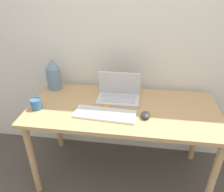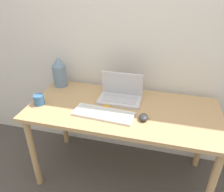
{
  "view_description": "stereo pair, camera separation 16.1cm",
  "coord_description": "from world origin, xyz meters",
  "px_view_note": "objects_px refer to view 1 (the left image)",
  "views": [
    {
      "loc": [
        0.11,
        -1.08,
        1.59
      ],
      "look_at": [
        -0.08,
        0.32,
        0.81
      ],
      "focal_mm": 35.0,
      "sensor_mm": 36.0,
      "label": 1
    },
    {
      "loc": [
        0.27,
        -1.05,
        1.59
      ],
      "look_at": [
        -0.08,
        0.32,
        0.81
      ],
      "focal_mm": 35.0,
      "sensor_mm": 36.0,
      "label": 2
    }
  ],
  "objects_px": {
    "laptop": "(119,94)",
    "vase": "(53,74)",
    "mug": "(36,104)",
    "keyboard": "(105,114)",
    "mp3_player": "(106,106)",
    "mouse": "(145,115)"
  },
  "relations": [
    {
      "from": "mp3_player",
      "to": "mug",
      "type": "distance_m",
      "value": 0.52
    },
    {
      "from": "keyboard",
      "to": "mug",
      "type": "relative_size",
      "value": 5.65
    },
    {
      "from": "laptop",
      "to": "vase",
      "type": "bearing_deg",
      "value": 169.02
    },
    {
      "from": "mug",
      "to": "mp3_player",
      "type": "bearing_deg",
      "value": 10.5
    },
    {
      "from": "keyboard",
      "to": "mp3_player",
      "type": "bearing_deg",
      "value": 94.13
    },
    {
      "from": "vase",
      "to": "mp3_player",
      "type": "relative_size",
      "value": 5.33
    },
    {
      "from": "mug",
      "to": "keyboard",
      "type": "bearing_deg",
      "value": -2.06
    },
    {
      "from": "vase",
      "to": "mug",
      "type": "relative_size",
      "value": 3.43
    },
    {
      "from": "keyboard",
      "to": "mug",
      "type": "bearing_deg",
      "value": 177.94
    },
    {
      "from": "laptop",
      "to": "mp3_player",
      "type": "bearing_deg",
      "value": -120.02
    },
    {
      "from": "laptop",
      "to": "keyboard",
      "type": "height_order",
      "value": "laptop"
    },
    {
      "from": "mp3_player",
      "to": "mug",
      "type": "height_order",
      "value": "mug"
    },
    {
      "from": "laptop",
      "to": "mouse",
      "type": "xyz_separation_m",
      "value": [
        0.22,
        -0.24,
        -0.03
      ]
    },
    {
      "from": "laptop",
      "to": "vase",
      "type": "distance_m",
      "value": 0.6
    },
    {
      "from": "laptop",
      "to": "mp3_player",
      "type": "distance_m",
      "value": 0.16
    },
    {
      "from": "laptop",
      "to": "mug",
      "type": "relative_size",
      "value": 4.21
    },
    {
      "from": "keyboard",
      "to": "mp3_player",
      "type": "relative_size",
      "value": 8.77
    },
    {
      "from": "keyboard",
      "to": "mug",
      "type": "distance_m",
      "value": 0.52
    },
    {
      "from": "vase",
      "to": "keyboard",
      "type": "bearing_deg",
      "value": -35.48
    },
    {
      "from": "vase",
      "to": "mug",
      "type": "bearing_deg",
      "value": -92.4
    },
    {
      "from": "laptop",
      "to": "keyboard",
      "type": "bearing_deg",
      "value": -105.7
    },
    {
      "from": "mouse",
      "to": "vase",
      "type": "xyz_separation_m",
      "value": [
        -0.8,
        0.35,
        0.11
      ]
    }
  ]
}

